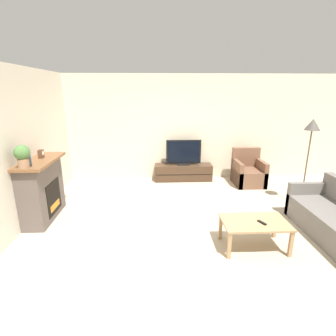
% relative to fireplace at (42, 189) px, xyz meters
% --- Properties ---
extents(ground_plane, '(24.00, 24.00, 0.00)m').
position_rel_fireplace_xyz_m(ground_plane, '(2.71, -0.48, -0.57)').
color(ground_plane, tan).
extents(wall_back, '(12.00, 0.06, 2.70)m').
position_rel_fireplace_xyz_m(wall_back, '(2.71, 2.31, 0.78)').
color(wall_back, beige).
rests_on(wall_back, ground).
extents(wall_left, '(0.06, 12.00, 2.70)m').
position_rel_fireplace_xyz_m(wall_left, '(-0.23, -0.48, 0.78)').
color(wall_left, beige).
rests_on(wall_left, ground).
extents(fireplace, '(0.51, 1.22, 1.12)m').
position_rel_fireplace_xyz_m(fireplace, '(0.00, 0.00, 0.00)').
color(fireplace, '#564C47').
rests_on(fireplace, ground).
extents(mantel_vase_left, '(0.10, 0.10, 0.30)m').
position_rel_fireplace_xyz_m(mantel_vase_left, '(0.02, -0.37, 0.69)').
color(mantel_vase_left, '#385670').
rests_on(mantel_vase_left, fireplace).
extents(mantel_clock, '(0.08, 0.11, 0.15)m').
position_rel_fireplace_xyz_m(mantel_clock, '(0.02, 0.12, 0.63)').
color(mantel_clock, brown).
rests_on(mantel_clock, fireplace).
extents(potted_plant, '(0.23, 0.23, 0.37)m').
position_rel_fireplace_xyz_m(potted_plant, '(0.02, -0.52, 0.76)').
color(potted_plant, '#936B4C').
rests_on(potted_plant, fireplace).
extents(tv_stand, '(1.49, 0.42, 0.42)m').
position_rel_fireplace_xyz_m(tv_stand, '(2.79, 2.04, -0.36)').
color(tv_stand, '#422D1E').
rests_on(tv_stand, ground).
extents(tv, '(0.90, 0.18, 0.66)m').
position_rel_fireplace_xyz_m(tv, '(2.79, 2.04, 0.16)').
color(tv, black).
rests_on(tv, tv_stand).
extents(armchair, '(0.70, 0.76, 0.89)m').
position_rel_fireplace_xyz_m(armchair, '(4.40, 1.66, -0.28)').
color(armchair, brown).
rests_on(armchair, ground).
extents(coffee_table, '(0.96, 0.60, 0.43)m').
position_rel_fireplace_xyz_m(coffee_table, '(3.53, -1.12, -0.20)').
color(coffee_table, '#A37F56').
rests_on(coffee_table, ground).
extents(remote, '(0.10, 0.15, 0.02)m').
position_rel_fireplace_xyz_m(remote, '(3.61, -1.18, -0.13)').
color(remote, black).
rests_on(remote, coffee_table).
extents(floor_lamp, '(0.30, 0.30, 1.78)m').
position_rel_fireplace_xyz_m(floor_lamp, '(5.09, 0.37, 0.94)').
color(floor_lamp, black).
rests_on(floor_lamp, ground).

